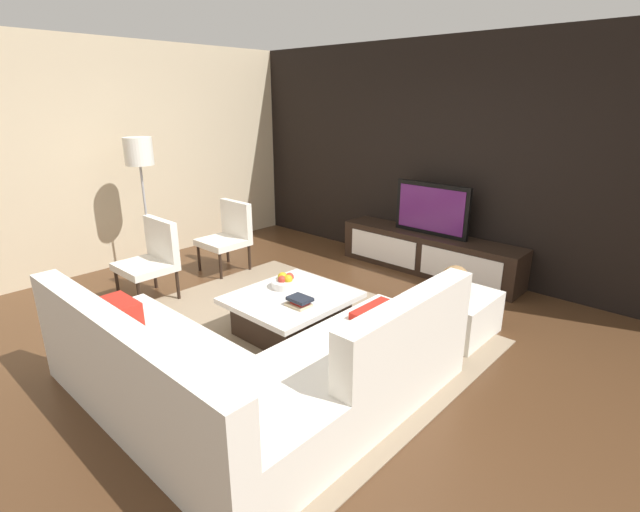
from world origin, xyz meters
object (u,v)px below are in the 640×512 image
(accent_chair_near, at_px, (153,255))
(television, at_px, (432,209))
(book_stack, at_px, (299,302))
(media_console, at_px, (428,253))
(ottoman, at_px, (452,312))
(fruit_bowl, at_px, (286,282))
(decorative_ball, at_px, (455,279))
(accent_chair_far, at_px, (229,232))
(coffee_table, at_px, (292,313))
(sectional_couch, at_px, (248,372))
(floor_lamp, at_px, (139,160))

(accent_chair_near, bearing_deg, television, 49.01)
(television, relative_size, book_stack, 4.60)
(media_console, relative_size, ottoman, 3.37)
(ottoman, bearing_deg, accent_chair_near, -152.43)
(accent_chair_near, distance_m, fruit_bowl, 1.62)
(decorative_ball, bearing_deg, accent_chair_near, -152.43)
(fruit_bowl, xyz_separation_m, accent_chair_far, (-1.66, 0.58, 0.06))
(television, xyz_separation_m, book_stack, (0.12, -2.41, -0.40))
(coffee_table, xyz_separation_m, accent_chair_far, (-1.84, 0.68, 0.29))
(media_console, relative_size, decorative_ball, 8.96)
(television, bearing_deg, book_stack, -87.08)
(television, relative_size, accent_chair_far, 1.13)
(accent_chair_near, bearing_deg, fruit_bowl, 12.06)
(television, xyz_separation_m, accent_chair_far, (-1.94, -1.62, -0.33))
(television, height_order, ottoman, television)
(sectional_couch, relative_size, ottoman, 3.45)
(ottoman, distance_m, decorative_ball, 0.33)
(media_console, xyz_separation_m, sectional_couch, (0.51, -3.30, 0.05))
(television, relative_size, fruit_bowl, 3.50)
(coffee_table, distance_m, accent_chair_far, 1.98)
(coffee_table, height_order, decorative_ball, decorative_ball)
(fruit_bowl, bearing_deg, media_console, 82.63)
(coffee_table, height_order, ottoman, ottoman)
(ottoman, bearing_deg, media_console, 128.22)
(ottoman, bearing_deg, coffee_table, -136.93)
(decorative_ball, bearing_deg, ottoman, 0.00)
(floor_lamp, bearing_deg, television, 43.17)
(floor_lamp, xyz_separation_m, book_stack, (2.67, -0.03, -1.00))
(television, relative_size, coffee_table, 0.92)
(coffee_table, xyz_separation_m, accent_chair_near, (-1.71, -0.44, 0.29))
(television, height_order, decorative_ball, television)
(accent_chair_far, bearing_deg, floor_lamp, -131.81)
(fruit_bowl, bearing_deg, accent_chair_near, -160.45)
(media_console, distance_m, floor_lamp, 3.68)
(sectional_couch, bearing_deg, decorative_ball, 76.38)
(ottoman, relative_size, fruit_bowl, 2.50)
(television, distance_m, book_stack, 2.45)
(media_console, bearing_deg, accent_chair_near, -123.50)
(media_console, xyz_separation_m, floor_lamp, (-2.55, -2.39, 1.17))
(floor_lamp, height_order, fruit_bowl, floor_lamp)
(floor_lamp, bearing_deg, ottoman, 17.51)
(fruit_bowl, bearing_deg, book_stack, -28.32)
(media_console, bearing_deg, book_stack, -87.08)
(coffee_table, bearing_deg, book_stack, -27.64)
(coffee_table, xyz_separation_m, decorative_ball, (1.10, 1.03, 0.33))
(sectional_couch, relative_size, fruit_bowl, 8.62)
(ottoman, bearing_deg, fruit_bowl, -144.20)
(media_console, xyz_separation_m, coffee_table, (-0.10, -2.30, -0.05))
(media_console, height_order, sectional_couch, sectional_couch)
(coffee_table, xyz_separation_m, fruit_bowl, (-0.18, 0.10, 0.23))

